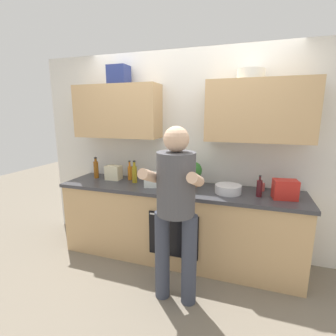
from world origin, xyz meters
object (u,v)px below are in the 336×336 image
(mixing_bowl, at_px, (228,189))
(grocery_bag_rice, at_px, (114,173))
(bottle_wine, at_px, (259,188))
(bottle_juice, at_px, (130,172))
(grocery_bag_crisps, at_px, (285,189))
(cup_ceramic, at_px, (261,187))
(person_standing, at_px, (176,203))
(bottle_syrup, at_px, (96,169))
(bottle_soy, at_px, (173,176))
(bottle_oil, at_px, (135,174))
(knife_block, at_px, (186,182))
(grocery_bag_produce, at_px, (152,179))
(potted_herb, at_px, (193,172))

(mixing_bowl, distance_m, grocery_bag_rice, 1.49)
(bottle_wine, height_order, bottle_juice, bottle_juice)
(grocery_bag_crisps, bearing_deg, cup_ceramic, 134.93)
(person_standing, distance_m, grocery_bag_crisps, 1.17)
(bottle_syrup, relative_size, cup_ceramic, 3.24)
(grocery_bag_rice, bearing_deg, bottle_juice, 16.05)
(bottle_syrup, bearing_deg, bottle_wine, -3.81)
(bottle_syrup, relative_size, bottle_soy, 1.06)
(bottle_oil, height_order, cup_ceramic, bottle_oil)
(bottle_oil, height_order, mixing_bowl, bottle_oil)
(bottle_oil, distance_m, cup_ceramic, 1.51)
(knife_block, bearing_deg, bottle_syrup, 170.33)
(bottle_wine, distance_m, grocery_bag_produce, 1.21)
(potted_herb, xyz_separation_m, grocery_bag_crisps, (0.99, -0.14, -0.08))
(bottle_juice, height_order, grocery_bag_produce, bottle_juice)
(grocery_bag_crisps, bearing_deg, knife_block, -174.72)
(person_standing, relative_size, potted_herb, 5.47)
(bottle_syrup, xyz_separation_m, bottle_juice, (0.47, 0.06, -0.02))
(knife_block, height_order, grocery_bag_produce, knife_block)
(potted_herb, distance_m, grocery_bag_produce, 0.49)
(bottle_oil, xyz_separation_m, grocery_bag_crisps, (1.72, -0.08, -0.02))
(person_standing, distance_m, bottle_syrup, 1.57)
(bottle_juice, xyz_separation_m, potted_herb, (0.85, -0.04, 0.08))
(bottle_juice, relative_size, grocery_bag_crisps, 1.09)
(bottle_soy, bearing_deg, bottle_wine, -9.29)
(bottle_juice, bearing_deg, mixing_bowl, -7.92)
(bottle_soy, height_order, grocery_bag_produce, bottle_soy)
(bottle_juice, bearing_deg, grocery_bag_crisps, -5.81)
(potted_herb, bearing_deg, bottle_oil, -174.82)
(bottle_wine, height_order, grocery_bag_produce, bottle_wine)
(bottle_oil, relative_size, grocery_bag_produce, 1.34)
(potted_herb, xyz_separation_m, grocery_bag_produce, (-0.46, -0.13, -0.10))
(bottle_syrup, bearing_deg, bottle_oil, -4.90)
(mixing_bowl, height_order, potted_herb, potted_herb)
(bottle_wine, height_order, grocery_bag_crisps, bottle_wine)
(bottle_wine, relative_size, bottle_oil, 0.81)
(person_standing, bearing_deg, bottle_juice, 135.96)
(bottle_oil, relative_size, grocery_bag_rice, 1.47)
(bottle_wine, xyz_separation_m, grocery_bag_produce, (-1.21, 0.02, -0.01))
(bottle_oil, distance_m, grocery_bag_crisps, 1.72)
(bottle_oil, distance_m, knife_block, 0.73)
(bottle_syrup, xyz_separation_m, knife_block, (1.30, -0.22, -0.01))
(bottle_oil, bearing_deg, grocery_bag_produce, -13.39)
(bottle_wine, relative_size, potted_herb, 0.76)
(bottle_soy, bearing_deg, knife_block, -47.41)
(person_standing, xyz_separation_m, bottle_oil, (-0.76, 0.74, 0.04))
(knife_block, distance_m, grocery_bag_crisps, 1.01)
(potted_herb, bearing_deg, cup_ceramic, 5.61)
(bottle_soy, bearing_deg, potted_herb, -2.18)
(bottle_wine, xyz_separation_m, knife_block, (-0.76, -0.08, 0.02))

